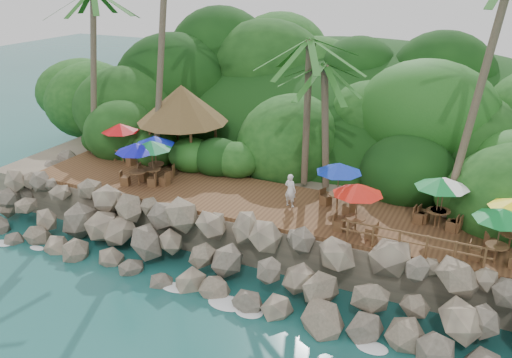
% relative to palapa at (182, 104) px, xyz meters
% --- Properties ---
extents(ground, '(140.00, 140.00, 0.00)m').
position_rel_palapa_xyz_m(ground, '(6.46, -9.46, -5.79)').
color(ground, '#19514F').
rests_on(ground, ground).
extents(land_base, '(32.00, 25.20, 2.10)m').
position_rel_palapa_xyz_m(land_base, '(6.46, 6.54, -4.74)').
color(land_base, gray).
rests_on(land_base, ground).
extents(jungle_hill, '(44.80, 28.00, 15.40)m').
position_rel_palapa_xyz_m(jungle_hill, '(6.46, 14.04, -5.79)').
color(jungle_hill, '#143811').
rests_on(jungle_hill, ground).
extents(seawall, '(29.00, 4.00, 2.30)m').
position_rel_palapa_xyz_m(seawall, '(6.46, -7.46, -4.64)').
color(seawall, gray).
rests_on(seawall, ground).
extents(terrace, '(26.00, 5.00, 0.20)m').
position_rel_palapa_xyz_m(terrace, '(6.46, -3.46, -3.59)').
color(terrace, brown).
rests_on(terrace, land_base).
extents(jungle_foliage, '(44.00, 16.00, 12.00)m').
position_rel_palapa_xyz_m(jungle_foliage, '(6.46, 5.54, -5.79)').
color(jungle_foliage, '#143811').
rests_on(jungle_foliage, ground).
extents(foam_line, '(25.20, 0.80, 0.06)m').
position_rel_palapa_xyz_m(foam_line, '(6.46, -9.16, -5.76)').
color(foam_line, white).
rests_on(foam_line, ground).
extents(palms, '(34.41, 6.47, 13.63)m').
position_rel_palapa_xyz_m(palms, '(8.19, -0.76, 5.77)').
color(palms, brown).
rests_on(palms, ground).
extents(palapa, '(5.40, 5.40, 4.60)m').
position_rel_palapa_xyz_m(palapa, '(0.00, 0.00, 0.00)').
color(palapa, brown).
rests_on(palapa, ground).
extents(dining_clusters, '(23.59, 5.35, 2.41)m').
position_rel_palapa_xyz_m(dining_clusters, '(8.65, -3.55, -1.49)').
color(dining_clusters, brown).
rests_on(dining_clusters, terrace).
extents(railing, '(6.10, 0.10, 1.00)m').
position_rel_palapa_xyz_m(railing, '(14.68, -5.81, -2.89)').
color(railing, brown).
rests_on(railing, terrace).
extents(waiter, '(0.68, 0.51, 1.69)m').
position_rel_palapa_xyz_m(waiter, '(8.34, -3.51, -2.64)').
color(waiter, white).
rests_on(waiter, terrace).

